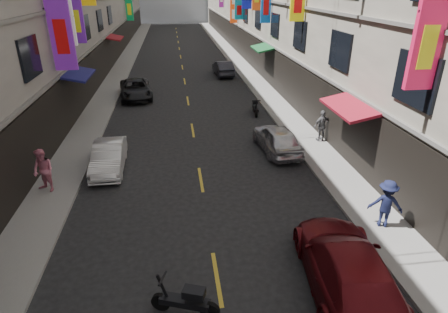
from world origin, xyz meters
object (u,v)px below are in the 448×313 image
object	(u,v)px
pedestrian_lfar	(43,171)
car_left_far	(136,89)
car_left_mid	(109,157)
pedestrian_rfar	(322,126)
scooter_far_right	(255,107)
car_right_far	(223,68)
car_right_near	(347,268)
scooter_crossing	(186,301)
pedestrian_rnear	(386,204)
car_right_mid	(277,138)

from	to	relation	value
pedestrian_lfar	car_left_far	bearing A→B (deg)	112.68
car_left_far	car_left_mid	bearing A→B (deg)	-98.66
pedestrian_lfar	pedestrian_rfar	size ratio (longest dim) A/B	1.08
scooter_far_right	car_right_far	xyz separation A→B (m)	(-0.59, 11.31, 0.22)
car_right_far	car_left_mid	bearing A→B (deg)	63.66
car_left_far	pedestrian_lfar	xyz separation A→B (m)	(-2.45, -13.62, 0.36)
pedestrian_rfar	pedestrian_lfar	bearing A→B (deg)	2.89
car_left_far	car_right_near	bearing A→B (deg)	-77.87
scooter_crossing	pedestrian_rnear	world-z (taller)	pedestrian_rnear
scooter_far_right	pedestrian_lfar	bearing A→B (deg)	45.90
car_left_mid	scooter_crossing	bearing A→B (deg)	-71.64
scooter_crossing	car_right_far	bearing A→B (deg)	10.70
car_left_mid	pedestrian_rnear	distance (m)	11.51
car_right_far	pedestrian_lfar	distance (m)	22.36
scooter_crossing	pedestrian_rnear	size ratio (longest dim) A/B	1.01
car_left_mid	car_right_mid	world-z (taller)	car_right_mid
car_right_mid	pedestrian_lfar	size ratio (longest dim) A/B	2.24
scooter_crossing	car_right_near	world-z (taller)	car_right_near
scooter_far_right	car_right_mid	distance (m)	5.95
car_left_mid	pedestrian_rnear	size ratio (longest dim) A/B	2.18
pedestrian_lfar	scooter_far_right	bearing A→B (deg)	73.27
car_right_mid	pedestrian_lfar	xyz separation A→B (m)	(-10.18, -2.86, 0.33)
scooter_far_right	car_right_near	bearing A→B (deg)	92.66
car_right_mid	pedestrian_rnear	world-z (taller)	pedestrian_rnear
scooter_far_right	car_left_far	distance (m)	9.25
pedestrian_rnear	pedestrian_rfar	bearing A→B (deg)	-71.34
scooter_crossing	pedestrian_rfar	world-z (taller)	pedestrian_rfar
car_left_far	car_right_mid	xyz separation A→B (m)	(7.72, -10.76, 0.03)
car_right_near	pedestrian_lfar	size ratio (longest dim) A/B	2.92
car_left_mid	car_left_far	world-z (taller)	car_left_far
pedestrian_lfar	pedestrian_rfar	world-z (taller)	pedestrian_lfar
scooter_crossing	pedestrian_lfar	world-z (taller)	pedestrian_lfar
car_left_far	car_right_mid	size ratio (longest dim) A/B	1.18
car_left_mid	car_right_near	size ratio (longest dim) A/B	0.72
car_right_near	pedestrian_rnear	bearing A→B (deg)	-127.47
pedestrian_rnear	car_right_near	bearing A→B (deg)	69.76
car_right_mid	pedestrian_rfar	bearing A→B (deg)	-168.74
car_right_near	scooter_far_right	bearing A→B (deg)	-86.22
car_left_far	pedestrian_rfar	distance (m)	14.39
car_right_far	pedestrian_rnear	distance (m)	24.23
car_right_near	car_right_far	xyz separation A→B (m)	(0.18, 26.70, -0.10)
scooter_far_right	pedestrian_rfar	bearing A→B (deg)	120.49
scooter_far_right	car_left_mid	world-z (taller)	car_left_mid
scooter_crossing	pedestrian_rfar	bearing A→B (deg)	-15.61
scooter_far_right	car_left_far	xyz separation A→B (m)	(-7.90, 4.82, 0.21)
car_left_mid	car_right_far	size ratio (longest dim) A/B	0.93
scooter_far_right	car_right_mid	xyz separation A→B (m)	(-0.18, -5.95, 0.24)
scooter_crossing	car_right_far	size ratio (longest dim) A/B	0.43
car_left_far	pedestrian_lfar	world-z (taller)	pedestrian_lfar
car_right_near	pedestrian_lfar	xyz separation A→B (m)	(-9.58, 6.58, 0.26)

